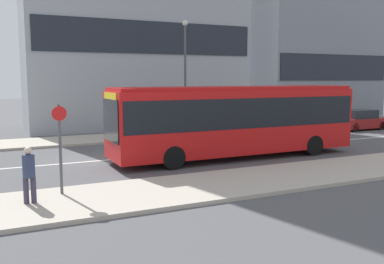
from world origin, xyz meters
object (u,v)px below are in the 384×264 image
at_px(parked_car_0, 300,124).
at_px(parked_car_1, 359,120).
at_px(bus_stop_sign, 60,142).
at_px(street_lamp, 185,66).
at_px(city_bus, 236,117).
at_px(pedestrian_near_stop, 29,172).

height_order(parked_car_0, parked_car_1, parked_car_1).
xyz_separation_m(parked_car_0, parked_car_1, (5.20, -0.16, 0.02)).
relative_size(bus_stop_sign, street_lamp, 0.39).
relative_size(city_bus, parked_car_0, 2.55).
relative_size(parked_car_1, pedestrian_near_stop, 2.50).
distance_m(city_bus, pedestrian_near_stop, 10.17).
height_order(parked_car_0, bus_stop_sign, bus_stop_sign).
relative_size(city_bus, pedestrian_near_stop, 7.19).
distance_m(parked_car_0, bus_stop_sign, 18.82).
bearing_deg(pedestrian_near_stop, city_bus, 30.11).
bearing_deg(street_lamp, parked_car_1, -9.22).
height_order(city_bus, bus_stop_sign, city_bus).
bearing_deg(parked_car_0, city_bus, -146.43).
bearing_deg(bus_stop_sign, street_lamp, 49.81).
bearing_deg(bus_stop_sign, parked_car_0, 28.31).
bearing_deg(parked_car_0, street_lamp, 165.73).
xyz_separation_m(city_bus, parked_car_0, (8.24, 5.46, -1.25)).
height_order(parked_car_1, bus_stop_sign, bus_stop_sign).
relative_size(city_bus, parked_car_1, 2.87).
relative_size(pedestrian_near_stop, bus_stop_sign, 0.59).
bearing_deg(city_bus, parked_car_1, 24.56).
bearing_deg(parked_car_1, bus_stop_sign, -158.08).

